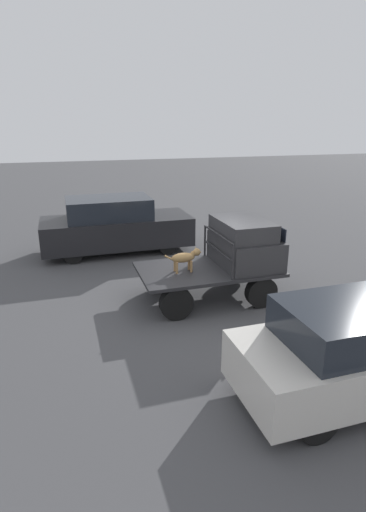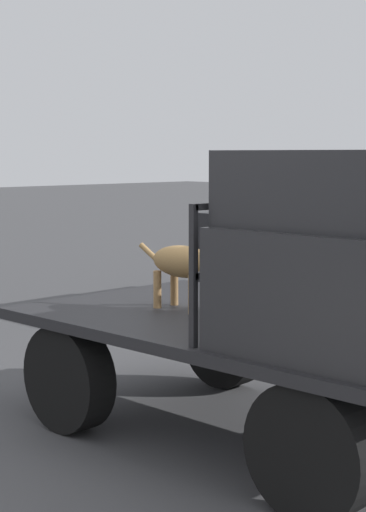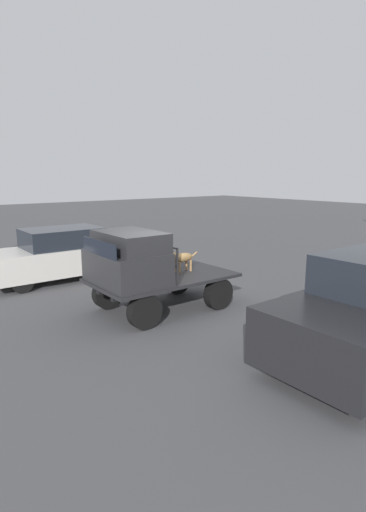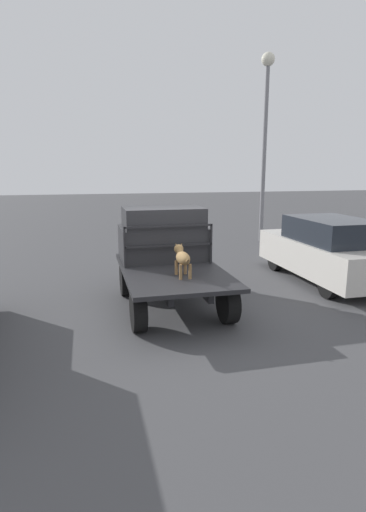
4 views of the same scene
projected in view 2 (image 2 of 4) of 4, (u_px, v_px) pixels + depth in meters
ground_plane at (258, 437)px, 6.04m from camera, size 80.00×80.00×0.00m
flatbed_truck at (259, 355)px, 5.97m from camera, size 3.47×2.01×0.84m
truck_headboard at (290, 242)px, 5.70m from camera, size 0.04×1.89×0.86m
dog at (190, 262)px, 6.28m from camera, size 0.95×0.24×0.60m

